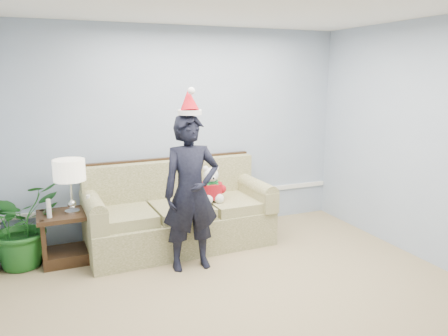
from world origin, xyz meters
name	(u,v)px	position (x,y,z in m)	size (l,w,h in m)	color
room_shell	(275,170)	(0.00, 0.00, 1.35)	(4.54, 5.04, 2.74)	tan
wainscot_trim	(109,246)	(-1.18, 1.18, 0.45)	(4.49, 4.99, 0.06)	white
sofa	(178,216)	(-0.22, 2.04, 0.37)	(2.26, 1.02, 1.04)	olive
side_table	(67,243)	(-1.54, 2.02, 0.22)	(0.60, 0.51, 0.58)	#3C2915
table_lamp	(69,172)	(-1.46, 1.98, 1.04)	(0.34, 0.34, 0.61)	silver
candle_pair	(69,207)	(-1.49, 1.91, 0.67)	(0.47, 0.05, 0.21)	silver
houseplant	(21,225)	(-2.00, 2.10, 0.48)	(0.86, 0.74, 0.95)	#1B5A1D
man	(191,193)	(-0.27, 1.34, 0.85)	(0.62, 0.41, 1.69)	black
santa_hat	(189,102)	(-0.27, 1.35, 1.81)	(0.27, 0.30, 0.29)	white
teddy_bear	(211,188)	(0.18, 1.92, 0.71)	(0.30, 0.33, 0.46)	white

